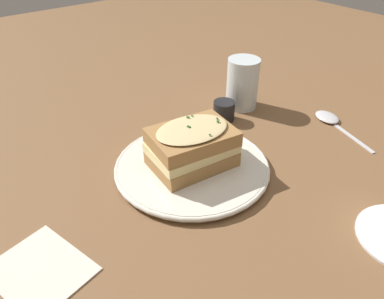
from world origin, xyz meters
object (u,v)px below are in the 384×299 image
(sandwich, at_px, (192,147))
(spoon, at_px, (330,119))
(dinner_plate, at_px, (192,167))
(napkin, at_px, (40,270))
(condiment_pot, at_px, (224,111))
(water_glass, at_px, (242,83))

(sandwich, height_order, spoon, sandwich)
(dinner_plate, relative_size, napkin, 2.18)
(dinner_plate, xyz_separation_m, sandwich, (-0.00, 0.00, 0.04))
(sandwich, xyz_separation_m, spoon, (0.05, 0.33, -0.04))
(sandwich, bearing_deg, napkin, -81.16)
(condiment_pot, bearing_deg, spoon, 49.43)
(water_glass, relative_size, spoon, 0.66)
(dinner_plate, bearing_deg, napkin, -81.24)
(napkin, bearing_deg, sandwich, 98.84)
(dinner_plate, height_order, condiment_pot, condiment_pot)
(water_glass, height_order, napkin, water_glass)
(spoon, distance_m, napkin, 0.61)
(spoon, xyz_separation_m, napkin, (-0.00, -0.61, -0.00))
(spoon, xyz_separation_m, condiment_pot, (-0.15, -0.17, 0.02))
(dinner_plate, bearing_deg, water_glass, 116.70)
(sandwich, distance_m, condiment_pot, 0.19)
(water_glass, height_order, spoon, water_glass)
(napkin, bearing_deg, spoon, 89.54)
(napkin, distance_m, condiment_pot, 0.47)
(spoon, height_order, napkin, spoon)
(dinner_plate, xyz_separation_m, napkin, (0.04, -0.28, -0.01))
(dinner_plate, relative_size, condiment_pot, 5.94)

